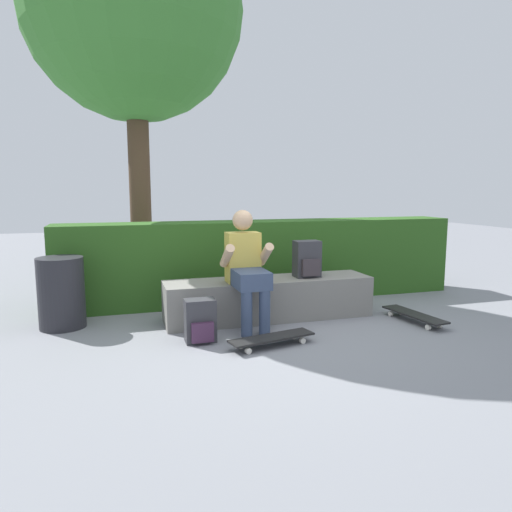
{
  "coord_description": "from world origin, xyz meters",
  "views": [
    {
      "loc": [
        -1.58,
        -4.31,
        1.4
      ],
      "look_at": [
        -0.14,
        0.41,
        0.69
      ],
      "focal_mm": 32.75,
      "sensor_mm": 36.0,
      "label": 1
    }
  ],
  "objects_px": {
    "person_skater": "(247,265)",
    "backpack_on_ground": "(200,321)",
    "trash_bin": "(61,293)",
    "skateboard_beside_bench": "(414,315)",
    "backpack_on_bench": "(307,259)",
    "skateboard_near_person": "(272,338)",
    "bench_main": "(269,299)"
  },
  "relations": [
    {
      "from": "bench_main",
      "to": "trash_bin",
      "type": "height_order",
      "value": "trash_bin"
    },
    {
      "from": "backpack_on_bench",
      "to": "backpack_on_ground",
      "type": "height_order",
      "value": "backpack_on_bench"
    },
    {
      "from": "person_skater",
      "to": "skateboard_beside_bench",
      "type": "xyz_separation_m",
      "value": [
        1.74,
        -0.37,
        -0.56
      ]
    },
    {
      "from": "backpack_on_ground",
      "to": "trash_bin",
      "type": "relative_size",
      "value": 0.55
    },
    {
      "from": "bench_main",
      "to": "person_skater",
      "type": "height_order",
      "value": "person_skater"
    },
    {
      "from": "bench_main",
      "to": "backpack_on_ground",
      "type": "relative_size",
      "value": 5.63
    },
    {
      "from": "backpack_on_ground",
      "to": "trash_bin",
      "type": "bearing_deg",
      "value": 145.71
    },
    {
      "from": "backpack_on_bench",
      "to": "trash_bin",
      "type": "distance_m",
      "value": 2.59
    },
    {
      "from": "backpack_on_ground",
      "to": "person_skater",
      "type": "bearing_deg",
      "value": 32.92
    },
    {
      "from": "skateboard_beside_bench",
      "to": "backpack_on_ground",
      "type": "distance_m",
      "value": 2.29
    },
    {
      "from": "person_skater",
      "to": "skateboard_beside_bench",
      "type": "height_order",
      "value": "person_skater"
    },
    {
      "from": "skateboard_near_person",
      "to": "backpack_on_bench",
      "type": "xyz_separation_m",
      "value": [
        0.7,
        0.87,
        0.56
      ]
    },
    {
      "from": "skateboard_beside_bench",
      "to": "backpack_on_bench",
      "type": "bearing_deg",
      "value": 149.75
    },
    {
      "from": "trash_bin",
      "to": "person_skater",
      "type": "bearing_deg",
      "value": -15.81
    },
    {
      "from": "skateboard_near_person",
      "to": "person_skater",
      "type": "bearing_deg",
      "value": 94.28
    },
    {
      "from": "bench_main",
      "to": "person_skater",
      "type": "relative_size",
      "value": 1.9
    },
    {
      "from": "backpack_on_ground",
      "to": "skateboard_beside_bench",
      "type": "bearing_deg",
      "value": -0.37
    },
    {
      "from": "backpack_on_bench",
      "to": "backpack_on_ground",
      "type": "relative_size",
      "value": 1.0
    },
    {
      "from": "skateboard_beside_bench",
      "to": "trash_bin",
      "type": "bearing_deg",
      "value": 166.13
    },
    {
      "from": "bench_main",
      "to": "backpack_on_bench",
      "type": "distance_m",
      "value": 0.6
    },
    {
      "from": "person_skater",
      "to": "backpack_on_bench",
      "type": "bearing_deg",
      "value": 15.74
    },
    {
      "from": "person_skater",
      "to": "skateboard_near_person",
      "type": "bearing_deg",
      "value": -85.72
    },
    {
      "from": "person_skater",
      "to": "skateboard_beside_bench",
      "type": "distance_m",
      "value": 1.87
    },
    {
      "from": "skateboard_near_person",
      "to": "skateboard_beside_bench",
      "type": "distance_m",
      "value": 1.72
    },
    {
      "from": "skateboard_near_person",
      "to": "backpack_on_ground",
      "type": "height_order",
      "value": "backpack_on_ground"
    },
    {
      "from": "person_skater",
      "to": "skateboard_beside_bench",
      "type": "bearing_deg",
      "value": -11.83
    },
    {
      "from": "person_skater",
      "to": "skateboard_beside_bench",
      "type": "relative_size",
      "value": 1.45
    },
    {
      "from": "backpack_on_bench",
      "to": "person_skater",
      "type": "bearing_deg",
      "value": -164.26
    },
    {
      "from": "person_skater",
      "to": "skateboard_near_person",
      "type": "xyz_separation_m",
      "value": [
        0.05,
        -0.66,
        -0.56
      ]
    },
    {
      "from": "person_skater",
      "to": "backpack_on_ground",
      "type": "bearing_deg",
      "value": -147.08
    },
    {
      "from": "skateboard_beside_bench",
      "to": "skateboard_near_person",
      "type": "bearing_deg",
      "value": -170.27
    },
    {
      "from": "bench_main",
      "to": "skateboard_near_person",
      "type": "xyz_separation_m",
      "value": [
        -0.27,
        -0.88,
        -0.14
      ]
    }
  ]
}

